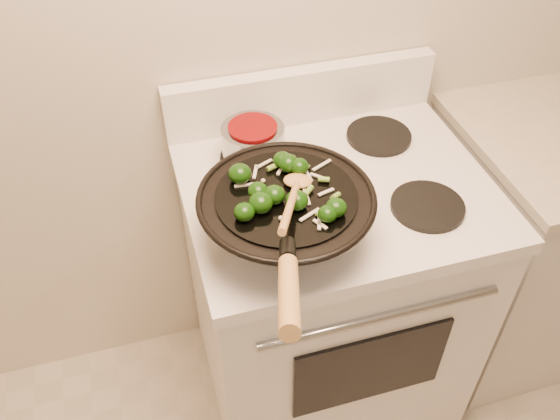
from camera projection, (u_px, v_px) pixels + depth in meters
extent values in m
cube|color=white|center=(326.00, 300.00, 1.84)|extent=(0.76, 0.64, 0.88)
cube|color=white|center=(336.00, 189.00, 1.53)|extent=(0.78, 0.66, 0.04)
cube|color=white|center=(302.00, 95.00, 1.67)|extent=(0.78, 0.05, 0.16)
cylinder|color=#919599|center=(382.00, 317.00, 1.38)|extent=(0.60, 0.02, 0.02)
cube|color=black|center=(370.00, 369.00, 1.54)|extent=(0.42, 0.01, 0.28)
cylinder|color=black|center=(286.00, 236.00, 1.37)|extent=(0.18, 0.18, 0.01)
cylinder|color=black|center=(428.00, 206.00, 1.44)|extent=(0.18, 0.18, 0.01)
cylinder|color=black|center=(254.00, 158.00, 1.58)|extent=(0.18, 0.18, 0.01)
cylinder|color=black|center=(379.00, 136.00, 1.65)|extent=(0.18, 0.18, 0.01)
cube|color=silver|center=(553.00, 240.00, 2.03)|extent=(0.77, 0.60, 0.88)
torus|color=black|center=(286.00, 197.00, 1.29)|extent=(0.40, 0.40, 0.01)
cylinder|color=black|center=(286.00, 196.00, 1.28)|extent=(0.31, 0.31, 0.01)
cylinder|color=black|center=(288.00, 251.00, 1.08)|extent=(0.05, 0.07, 0.05)
cylinder|color=#B48347|center=(289.00, 295.00, 0.95)|extent=(0.09, 0.21, 0.10)
ellipsoid|color=black|center=(258.00, 191.00, 1.26)|extent=(0.04, 0.04, 0.04)
cylinder|color=#49782B|center=(264.00, 194.00, 1.28)|extent=(0.01, 0.02, 0.02)
ellipsoid|color=black|center=(261.00, 203.00, 1.23)|extent=(0.05, 0.05, 0.04)
ellipsoid|color=black|center=(336.00, 207.00, 1.23)|extent=(0.05, 0.05, 0.04)
ellipsoid|color=black|center=(327.00, 214.00, 1.22)|extent=(0.04, 0.04, 0.03)
cylinder|color=#49782B|center=(333.00, 216.00, 1.22)|extent=(0.02, 0.02, 0.01)
ellipsoid|color=black|center=(244.00, 212.00, 1.22)|extent=(0.04, 0.04, 0.04)
ellipsoid|color=black|center=(299.00, 166.00, 1.33)|extent=(0.04, 0.04, 0.04)
ellipsoid|color=black|center=(240.00, 174.00, 1.30)|extent=(0.05, 0.05, 0.04)
cylinder|color=#49782B|center=(247.00, 177.00, 1.32)|extent=(0.02, 0.02, 0.01)
ellipsoid|color=black|center=(274.00, 195.00, 1.25)|extent=(0.05, 0.05, 0.04)
ellipsoid|color=black|center=(288.00, 163.00, 1.33)|extent=(0.05, 0.05, 0.04)
ellipsoid|color=black|center=(282.00, 160.00, 1.34)|extent=(0.04, 0.04, 0.04)
cylinder|color=#49782B|center=(288.00, 163.00, 1.35)|extent=(0.02, 0.02, 0.01)
ellipsoid|color=black|center=(297.00, 200.00, 1.24)|extent=(0.05, 0.05, 0.04)
cube|color=silver|center=(264.00, 164.00, 1.36)|extent=(0.04, 0.03, 0.00)
cube|color=silver|center=(320.00, 177.00, 1.32)|extent=(0.04, 0.04, 0.00)
cube|color=silver|center=(306.00, 196.00, 1.27)|extent=(0.01, 0.06, 0.00)
cube|color=silver|center=(320.00, 224.00, 1.21)|extent=(0.02, 0.04, 0.00)
cube|color=silver|center=(255.00, 172.00, 1.33)|extent=(0.02, 0.05, 0.00)
cube|color=silver|center=(322.00, 165.00, 1.35)|extent=(0.05, 0.03, 0.00)
cube|color=silver|center=(302.00, 180.00, 1.31)|extent=(0.04, 0.02, 0.00)
cube|color=silver|center=(319.00, 222.00, 1.22)|extent=(0.02, 0.05, 0.00)
cube|color=silver|center=(308.00, 175.00, 1.33)|extent=(0.01, 0.04, 0.00)
cube|color=silver|center=(326.00, 192.00, 1.28)|extent=(0.04, 0.02, 0.00)
cube|color=silver|center=(245.00, 185.00, 1.30)|extent=(0.05, 0.01, 0.00)
cube|color=silver|center=(281.00, 167.00, 1.35)|extent=(0.04, 0.05, 0.00)
cube|color=silver|center=(310.00, 215.00, 1.23)|extent=(0.05, 0.03, 0.00)
cylinder|color=olive|center=(321.00, 215.00, 1.22)|extent=(0.03, 0.01, 0.02)
cylinder|color=olive|center=(324.00, 179.00, 1.31)|extent=(0.02, 0.02, 0.01)
cylinder|color=olive|center=(304.00, 165.00, 1.34)|extent=(0.03, 0.01, 0.01)
cylinder|color=olive|center=(335.00, 196.00, 1.27)|extent=(0.03, 0.03, 0.01)
cylinder|color=olive|center=(290.00, 159.00, 1.36)|extent=(0.02, 0.01, 0.02)
cylinder|color=olive|center=(304.00, 182.00, 1.30)|extent=(0.03, 0.02, 0.01)
cylinder|color=olive|center=(309.00, 190.00, 1.28)|extent=(0.02, 0.03, 0.01)
cylinder|color=olive|center=(272.00, 167.00, 1.34)|extent=(0.03, 0.02, 0.01)
sphere|color=beige|center=(281.00, 218.00, 1.22)|extent=(0.01, 0.01, 0.01)
sphere|color=beige|center=(244.00, 182.00, 1.31)|extent=(0.01, 0.01, 0.01)
sphere|color=beige|center=(263.00, 181.00, 1.31)|extent=(0.01, 0.01, 0.01)
ellipsoid|color=#B48347|center=(298.00, 181.00, 1.30)|extent=(0.08, 0.07, 0.02)
cylinder|color=#B48347|center=(290.00, 205.00, 1.17)|extent=(0.12, 0.24, 0.11)
cylinder|color=#919599|center=(253.00, 142.00, 1.54)|extent=(0.16, 0.16, 0.09)
cylinder|color=#610406|center=(253.00, 127.00, 1.51)|extent=(0.13, 0.13, 0.01)
cylinder|color=black|center=(270.00, 160.00, 1.42)|extent=(0.03, 0.10, 0.02)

